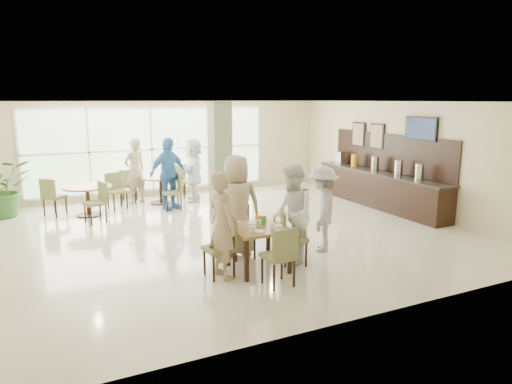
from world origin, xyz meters
name	(u,v)px	position (x,y,z in m)	size (l,w,h in m)	color
ground	(224,232)	(0.00, 0.00, 0.00)	(10.00, 10.00, 0.00)	beige
room_shell	(223,155)	(0.00, 0.00, 1.70)	(10.00, 10.00, 10.00)	white
window_bank	(152,149)	(-0.50, 4.46, 1.40)	(7.00, 0.04, 7.00)	silver
column	(220,161)	(0.40, 1.20, 1.40)	(0.45, 0.45, 2.80)	#78825B
main_table	(258,232)	(-0.29, -2.32, 0.65)	(0.93, 0.93, 0.75)	brown
round_table_left	(88,192)	(-2.50, 2.84, 0.59)	(1.19, 1.19, 0.75)	brown
round_table_right	(161,183)	(-0.52, 3.42, 0.57)	(1.09, 1.09, 0.75)	brown
chairs_main_table	(258,243)	(-0.30, -2.34, 0.47)	(1.94, 1.88, 0.95)	olive
chairs_table_left	(89,197)	(-2.47, 2.82, 0.47)	(2.11, 1.78, 0.95)	olive
chairs_table_right	(162,186)	(-0.49, 3.43, 0.47)	(2.18, 1.97, 0.95)	olive
tabletop_clutter	(259,224)	(-0.28, -2.33, 0.81)	(0.76, 0.71, 0.21)	white
buffet_counter	(379,186)	(4.70, 0.51, 0.55)	(0.64, 4.70, 1.95)	black
wall_tv	(421,129)	(4.94, -0.60, 2.15)	(0.06, 1.00, 0.58)	black
framed_art_a	(377,136)	(4.95, 1.00, 1.85)	(0.05, 0.55, 0.70)	black
framed_art_b	(359,134)	(4.95, 1.80, 1.85)	(0.05, 0.55, 0.70)	black
potted_plant	(3,189)	(-4.37, 3.60, 0.70)	(1.27, 1.27, 1.41)	#336628
teen_left	(222,225)	(-0.95, -2.36, 0.88)	(0.64, 0.42, 1.75)	tan
teen_far	(237,205)	(-0.31, -1.44, 0.94)	(0.92, 0.50, 1.88)	tan
teen_right	(292,214)	(0.40, -2.24, 0.88)	(0.86, 0.67, 1.77)	white
teen_standing	(322,209)	(1.25, -1.91, 0.82)	(1.06, 0.61, 1.64)	#A5A5A7
adult_a	(168,174)	(-0.51, 2.64, 0.95)	(1.11, 0.63, 1.89)	#4080C0
adult_b	(193,170)	(0.40, 3.33, 0.89)	(1.65, 0.71, 1.78)	white
adult_standing	(135,171)	(-1.15, 3.72, 0.90)	(0.66, 0.43, 1.81)	tan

